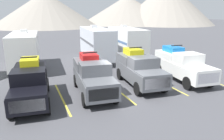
# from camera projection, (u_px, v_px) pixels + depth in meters

# --- Properties ---
(ground_plane) EXTENTS (240.00, 240.00, 0.00)m
(ground_plane) POSITION_uv_depth(u_px,v_px,m) (121.00, 93.00, 14.59)
(ground_plane) COLOR #47474C
(pickup_truck_a) EXTENTS (2.52, 5.53, 2.62)m
(pickup_truck_a) POSITION_uv_depth(u_px,v_px,m) (30.00, 82.00, 12.99)
(pickup_truck_a) COLOR black
(pickup_truck_a) RESTS_ON ground
(pickup_truck_b) EXTENTS (2.54, 5.56, 2.65)m
(pickup_truck_b) POSITION_uv_depth(u_px,v_px,m) (93.00, 75.00, 14.35)
(pickup_truck_b) COLOR #595B60
(pickup_truck_b) RESTS_ON ground
(pickup_truck_c) EXTENTS (2.59, 5.54, 2.70)m
(pickup_truck_c) POSITION_uv_depth(u_px,v_px,m) (139.00, 68.00, 16.07)
(pickup_truck_c) COLOR #595B60
(pickup_truck_c) RESTS_ON ground
(pickup_truck_d) EXTENTS (2.57, 5.99, 2.66)m
(pickup_truck_d) POSITION_uv_depth(u_px,v_px,m) (182.00, 64.00, 17.24)
(pickup_truck_d) COLOR white
(pickup_truck_d) RESTS_ON ground
(lot_stripe_b) EXTENTS (0.12, 5.50, 0.01)m
(lot_stripe_b) POSITION_uv_depth(u_px,v_px,m) (62.00, 98.00, 13.76)
(lot_stripe_b) COLOR gold
(lot_stripe_b) RESTS_ON ground
(lot_stripe_c) EXTENTS (0.12, 5.50, 0.01)m
(lot_stripe_c) POSITION_uv_depth(u_px,v_px,m) (117.00, 90.00, 15.17)
(lot_stripe_c) COLOR gold
(lot_stripe_c) RESTS_ON ground
(lot_stripe_d) EXTENTS (0.12, 5.50, 0.01)m
(lot_stripe_d) POSITION_uv_depth(u_px,v_px,m) (164.00, 83.00, 16.58)
(lot_stripe_d) COLOR gold
(lot_stripe_d) RESTS_ON ground
(lot_stripe_e) EXTENTS (0.12, 5.50, 0.01)m
(lot_stripe_e) POSITION_uv_depth(u_px,v_px,m) (202.00, 78.00, 17.99)
(lot_stripe_e) COLOR gold
(lot_stripe_e) RESTS_ON ground
(camper_trailer_a) EXTENTS (3.00, 8.44, 3.66)m
(camper_trailer_a) POSITION_uv_depth(u_px,v_px,m) (25.00, 49.00, 20.21)
(camper_trailer_a) COLOR white
(camper_trailer_a) RESTS_ON ground
(camper_trailer_b) EXTENTS (3.00, 8.99, 3.84)m
(camper_trailer_b) POSITION_uv_depth(u_px,v_px,m) (96.00, 42.00, 23.80)
(camper_trailer_b) COLOR silver
(camper_trailer_b) RESTS_ON ground
(camper_trailer_c) EXTENTS (3.11, 8.23, 3.76)m
(camper_trailer_c) POSITION_uv_depth(u_px,v_px,m) (127.00, 41.00, 25.08)
(camper_trailer_c) COLOR white
(camper_trailer_c) RESTS_ON ground
(mountain_ridge) EXTENTS (137.97, 48.09, 17.34)m
(mountain_ridge) POSITION_uv_depth(u_px,v_px,m) (77.00, 6.00, 80.01)
(mountain_ridge) COLOR gray
(mountain_ridge) RESTS_ON ground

